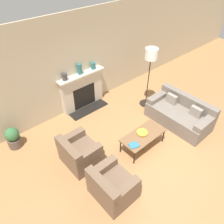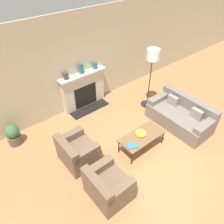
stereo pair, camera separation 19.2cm
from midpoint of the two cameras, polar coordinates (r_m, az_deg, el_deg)
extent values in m
plane|color=#A87547|center=(5.77, 10.77, -10.70)|extent=(18.00, 18.00, 0.00)
cube|color=#BCAD8E|center=(6.63, -6.93, 12.90)|extent=(18.00, 0.06, 2.90)
cube|color=beige|center=(6.91, -6.63, 5.60)|extent=(1.43, 0.20, 1.12)
cube|color=black|center=(6.94, -6.14, 4.23)|extent=(0.79, 0.04, 0.73)
cube|color=black|center=(7.04, -5.03, 0.90)|extent=(1.29, 0.40, 0.02)
cube|color=beige|center=(6.59, -6.86, 9.74)|extent=(1.55, 0.28, 0.05)
cube|color=slate|center=(6.62, 17.85, -1.67)|extent=(0.91, 1.80, 0.44)
cube|color=slate|center=(6.65, 20.36, 2.23)|extent=(0.20, 1.80, 0.34)
cube|color=slate|center=(6.77, 13.06, 3.62)|extent=(0.84, 0.22, 0.16)
cube|color=slate|center=(6.18, 24.17, -3.21)|extent=(0.84, 0.22, 0.16)
cube|color=gray|center=(6.66, 16.39, 2.94)|extent=(0.12, 0.32, 0.28)
cube|color=gray|center=(6.36, 22.08, -0.50)|extent=(0.12, 0.32, 0.28)
cube|color=brown|center=(4.84, 0.49, -19.10)|extent=(0.77, 0.87, 0.46)
cube|color=brown|center=(4.42, -2.70, -18.58)|extent=(0.18, 0.87, 0.31)
cube|color=brown|center=(4.43, 3.54, -19.79)|extent=(0.69, 0.18, 0.19)
cube|color=brown|center=(4.72, -2.24, -14.24)|extent=(0.69, 0.18, 0.19)
cube|color=brown|center=(5.42, -7.60, -10.71)|extent=(0.77, 0.87, 0.46)
cube|color=brown|center=(5.05, -10.88, -9.48)|extent=(0.18, 0.87, 0.31)
cube|color=brown|center=(4.98, -5.70, -10.69)|extent=(0.69, 0.18, 0.19)
cube|color=brown|center=(5.40, -9.90, -6.24)|extent=(0.69, 0.18, 0.19)
cube|color=brown|center=(5.57, 8.79, -6.24)|extent=(1.19, 0.56, 0.03)
cylinder|color=black|center=(5.34, 6.25, -12.02)|extent=(0.03, 0.03, 0.40)
cylinder|color=black|center=(5.95, 13.98, -6.49)|extent=(0.03, 0.03, 0.40)
cylinder|color=black|center=(5.56, 2.76, -9.08)|extent=(0.03, 0.03, 0.40)
cylinder|color=black|center=(6.15, 10.57, -4.08)|extent=(0.03, 0.03, 0.40)
cylinder|color=gold|center=(5.59, 8.52, -5.74)|extent=(0.10, 0.10, 0.01)
cylinder|color=gold|center=(5.57, 8.54, -5.55)|extent=(0.28, 0.28, 0.04)
cube|color=teal|center=(5.28, 6.28, -8.78)|extent=(0.28, 0.25, 0.02)
cylinder|color=black|center=(7.30, 9.82, 2.04)|extent=(0.40, 0.40, 0.03)
cylinder|color=black|center=(6.85, 10.57, 7.52)|extent=(0.03, 0.03, 1.60)
cylinder|color=white|center=(6.42, 11.54, 14.53)|extent=(0.37, 0.37, 0.32)
cylinder|color=#3D383D|center=(6.32, -11.13, 9.26)|extent=(0.14, 0.14, 0.21)
cylinder|color=#28666B|center=(6.52, -7.24, 11.20)|extent=(0.13, 0.13, 0.32)
cylinder|color=#28666B|center=(6.78, -3.68, 12.04)|extent=(0.14, 0.14, 0.20)
cylinder|color=brown|center=(6.33, -23.20, -6.59)|extent=(0.35, 0.35, 0.27)
sphere|color=#386B3D|center=(6.14, -23.89, -4.65)|extent=(0.36, 0.36, 0.36)
camera|label=1|loc=(0.10, -89.11, 0.72)|focal=35.00mm
camera|label=2|loc=(0.10, 90.89, -0.72)|focal=35.00mm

